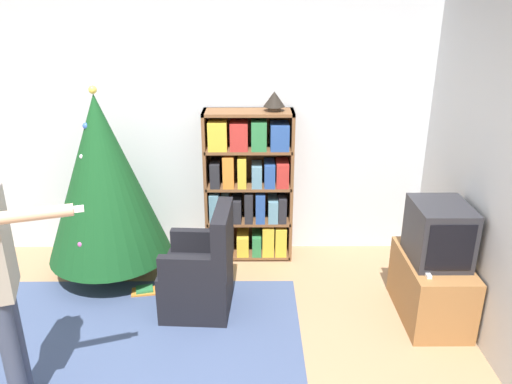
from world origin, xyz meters
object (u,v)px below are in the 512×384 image
object	(u,v)px
armchair	(201,275)
table_lamp	(274,100)
television	(439,233)
bookshelf	(249,188)
christmas_tree	(103,179)

from	to	relation	value
armchair	table_lamp	xyz separation A→B (m)	(0.63, 0.95, 1.28)
television	table_lamp	bearing A→B (deg)	139.79
television	bookshelf	bearing A→B (deg)	144.82
table_lamp	christmas_tree	bearing A→B (deg)	-166.66
bookshelf	christmas_tree	world-z (taller)	christmas_tree
table_lamp	bookshelf	bearing A→B (deg)	-177.86
bookshelf	table_lamp	xyz separation A→B (m)	(0.24, 0.01, 0.86)
bookshelf	armchair	xyz separation A→B (m)	(-0.39, -0.94, -0.42)
television	armchair	xyz separation A→B (m)	(-1.89, 0.12, -0.44)
bookshelf	christmas_tree	xyz separation A→B (m)	(-1.30, -0.36, 0.23)
television	table_lamp	xyz separation A→B (m)	(-1.26, 1.07, 0.84)
armchair	bookshelf	bearing A→B (deg)	160.85
television	armchair	world-z (taller)	television
armchair	christmas_tree	bearing A→B (deg)	-119.16
bookshelf	armchair	world-z (taller)	bookshelf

